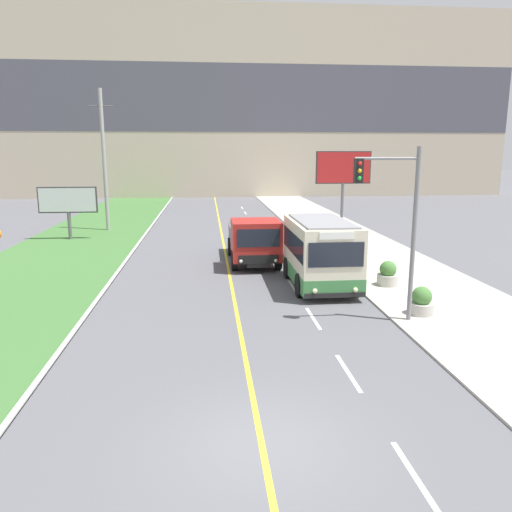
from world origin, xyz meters
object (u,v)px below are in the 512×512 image
at_px(city_bus, 321,253).
at_px(billboard_small, 68,202).
at_px(utility_pole_far, 104,160).
at_px(planter_round_near, 421,302).
at_px(billboard_large, 343,170).
at_px(planter_round_second, 388,275).
at_px(dump_truck, 254,242).
at_px(traffic_light_mast, 398,213).
at_px(planter_round_third, 356,257).

height_order(city_bus, billboard_small, billboard_small).
bearing_deg(utility_pole_far, planter_round_near, -55.20).
bearing_deg(billboard_large, planter_round_second, -99.23).
bearing_deg(billboard_large, utility_pole_far, -176.14).
xyz_separation_m(dump_truck, traffic_light_mast, (4.02, -9.55, 2.62)).
bearing_deg(billboard_small, planter_round_third, -30.40).
xyz_separation_m(planter_round_near, planter_round_third, (-0.03, 8.12, 0.01)).
bearing_deg(utility_pole_far, billboard_small, -114.26).
distance_m(traffic_light_mast, planter_round_second, 5.90).
relative_size(traffic_light_mast, planter_round_near, 5.91).
bearing_deg(billboard_small, planter_round_second, -39.04).
distance_m(city_bus, billboard_small, 20.08).
xyz_separation_m(dump_truck, utility_pole_far, (-10.14, 13.28, 4.05)).
xyz_separation_m(city_bus, planter_round_second, (3.02, -0.32, -0.96)).
bearing_deg(traffic_light_mast, billboard_small, 130.33).
bearing_deg(planter_round_second, billboard_small, 140.96).
xyz_separation_m(billboard_large, planter_round_second, (-3.17, -19.48, -3.92)).
bearing_deg(planter_round_third, planter_round_second, -86.72).
xyz_separation_m(dump_truck, planter_round_third, (5.32, -0.87, -0.74)).
bearing_deg(utility_pole_far, dump_truck, -52.65).
height_order(city_bus, dump_truck, city_bus).
bearing_deg(billboard_small, city_bus, -43.77).
xyz_separation_m(traffic_light_mast, billboard_large, (4.70, 24.10, 0.59)).
height_order(dump_truck, billboard_large, billboard_large).
bearing_deg(planter_round_second, planter_round_near, -92.91).
xyz_separation_m(planter_round_second, planter_round_third, (-0.23, 4.06, -0.03)).
bearing_deg(planter_round_third, traffic_light_mast, -98.53).
bearing_deg(planter_round_second, billboard_large, 80.77).
bearing_deg(dump_truck, billboard_large, 59.09).
bearing_deg(traffic_light_mast, planter_round_third, 81.47).
relative_size(dump_truck, utility_pole_far, 0.64).
height_order(city_bus, planter_round_near, city_bus).
bearing_deg(city_bus, billboard_small, 136.23).
height_order(utility_pole_far, planter_round_third, utility_pole_far).
height_order(dump_truck, planter_round_second, dump_truck).
distance_m(city_bus, billboard_large, 20.35).
xyz_separation_m(city_bus, planter_round_near, (2.81, -4.38, -1.00)).
height_order(billboard_large, planter_round_near, billboard_large).
bearing_deg(traffic_light_mast, planter_round_near, 22.81).
distance_m(planter_round_near, planter_round_second, 4.07).
xyz_separation_m(city_bus, traffic_light_mast, (1.49, -4.94, 2.37)).
relative_size(dump_truck, planter_round_near, 6.47).
bearing_deg(city_bus, traffic_light_mast, -73.26).
height_order(utility_pole_far, billboard_large, utility_pole_far).
distance_m(billboard_small, planter_round_near, 25.23).
xyz_separation_m(utility_pole_far, traffic_light_mast, (14.15, -22.83, -1.43)).
bearing_deg(traffic_light_mast, planter_round_second, 71.63).
distance_m(traffic_light_mast, billboard_large, 24.56).
height_order(billboard_large, billboard_small, billboard_large).
distance_m(planter_round_second, planter_round_third, 4.07).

